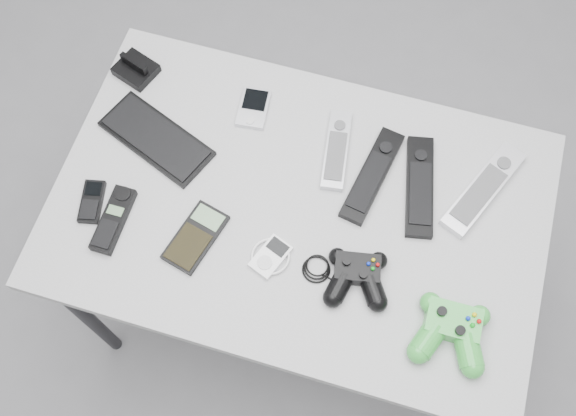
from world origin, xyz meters
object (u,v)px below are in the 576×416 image
(desk, at_px, (299,218))
(cordless_handset, at_px, (113,220))
(pda_keyboard, at_px, (156,138))
(mp3_player, at_px, (271,256))
(calculator, at_px, (196,237))
(controller_black, at_px, (357,275))
(remote_silver_a, at_px, (337,150))
(remote_black_b, at_px, (420,186))
(controller_green, at_px, (452,329))
(remote_silver_b, at_px, (484,189))
(pda, at_px, (253,108))
(remote_black_a, at_px, (372,175))
(mobile_phone, at_px, (92,202))

(desk, xyz_separation_m, cordless_handset, (-0.36, -0.14, 0.07))
(pda_keyboard, distance_m, mp3_player, 0.37)
(desk, height_order, calculator, calculator)
(mp3_player, bearing_deg, cordless_handset, -155.98)
(controller_black, bearing_deg, remote_silver_a, 102.19)
(remote_black_b, distance_m, controller_green, 0.31)
(remote_silver_a, xyz_separation_m, mp3_player, (-0.07, -0.27, -0.00))
(remote_silver_a, relative_size, remote_silver_b, 0.78)
(pda_keyboard, height_order, calculator, same)
(pda, distance_m, calculator, 0.33)
(remote_black_a, xyz_separation_m, remote_black_b, (0.10, 0.00, -0.00))
(mobile_phone, bearing_deg, remote_silver_a, 17.35)
(desk, bearing_deg, remote_silver_b, 21.84)
(controller_black, distance_m, controller_green, 0.21)
(remote_black_b, height_order, remote_silver_b, remote_silver_b)
(desk, xyz_separation_m, remote_silver_a, (0.04, 0.15, 0.07))
(remote_black_b, xyz_separation_m, mobile_phone, (-0.65, -0.23, -0.00))
(remote_black_a, distance_m, mobile_phone, 0.60)
(remote_black_b, relative_size, mobile_phone, 2.41)
(remote_black_a, bearing_deg, cordless_handset, -142.62)
(pda, distance_m, remote_silver_a, 0.21)
(controller_black, bearing_deg, remote_black_a, 85.16)
(remote_silver_a, height_order, mobile_phone, remote_silver_a)
(pda, relative_size, mp3_player, 1.16)
(remote_silver_b, bearing_deg, mp3_player, -121.28)
(remote_silver_a, bearing_deg, mp3_player, -111.54)
(pda, xyz_separation_m, remote_silver_a, (0.21, -0.05, 0.00))
(remote_silver_b, relative_size, cordless_handset, 1.66)
(remote_black_b, xyz_separation_m, calculator, (-0.42, -0.24, -0.00))
(remote_black_b, bearing_deg, mobile_phone, -171.88)
(remote_silver_a, bearing_deg, cordless_handset, -152.16)
(controller_green, bearing_deg, mobile_phone, 174.80)
(remote_silver_b, distance_m, mp3_player, 0.47)
(remote_silver_b, bearing_deg, remote_black_b, -142.67)
(remote_silver_b, xyz_separation_m, controller_green, (-0.01, -0.32, 0.01))
(calculator, bearing_deg, mobile_phone, -168.93)
(pda_keyboard, relative_size, controller_green, 1.61)
(mobile_phone, bearing_deg, remote_black_a, 9.88)
(desk, xyz_separation_m, mp3_player, (-0.02, -0.13, 0.07))
(remote_silver_a, height_order, calculator, remote_silver_a)
(mobile_phone, bearing_deg, calculator, -15.63)
(calculator, bearing_deg, desk, 49.20)
(pda_keyboard, height_order, pda, same)
(pda, bearing_deg, cordless_handset, -125.82)
(pda_keyboard, relative_size, remote_silver_b, 1.04)
(pda, distance_m, remote_black_b, 0.41)
(remote_silver_b, height_order, calculator, remote_silver_b)
(remote_silver_b, relative_size, controller_green, 1.55)
(remote_silver_a, distance_m, mobile_phone, 0.53)
(mp3_player, bearing_deg, pda_keyboard, 170.44)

